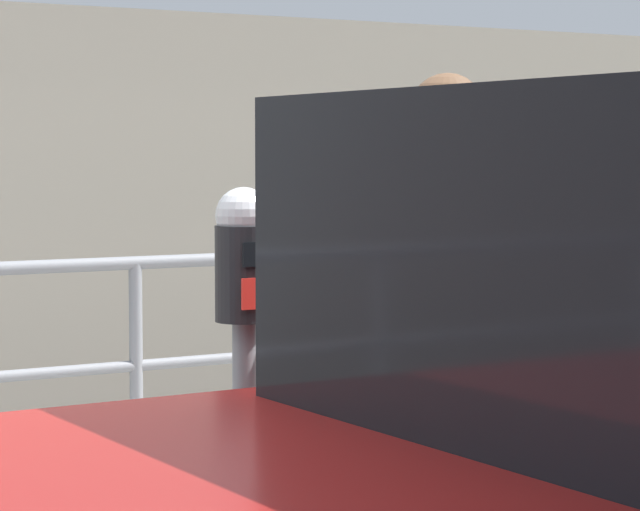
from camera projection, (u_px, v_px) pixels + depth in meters
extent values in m
cylinder|color=slate|center=(245.00, 496.00, 4.19)|extent=(0.07, 0.07, 1.03)
cylinder|color=black|center=(244.00, 274.00, 4.14)|extent=(0.17, 0.17, 0.28)
sphere|color=silver|center=(244.00, 216.00, 4.13)|extent=(0.17, 0.17, 0.17)
cube|color=black|center=(258.00, 254.00, 4.06)|extent=(0.09, 0.01, 0.07)
cube|color=red|center=(258.00, 293.00, 4.07)|extent=(0.10, 0.01, 0.09)
cylinder|color=brown|center=(474.00, 494.00, 4.53)|extent=(0.15, 0.15, 0.88)
cylinder|color=brown|center=(415.00, 499.00, 4.47)|extent=(0.15, 0.15, 0.88)
cube|color=gray|center=(446.00, 255.00, 4.44)|extent=(0.49, 0.31, 0.66)
sphere|color=brown|center=(447.00, 111.00, 4.41)|extent=(0.24, 0.24, 0.24)
cylinder|color=gray|center=(525.00, 247.00, 4.53)|extent=(0.09, 0.09, 0.62)
cylinder|color=gray|center=(386.00, 221.00, 4.17)|extent=(0.18, 0.48, 0.53)
cylinder|color=gray|center=(136.00, 377.00, 6.40)|extent=(0.06, 0.06, 1.03)
cylinder|color=gray|center=(469.00, 349.00, 7.33)|extent=(0.06, 0.06, 1.03)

